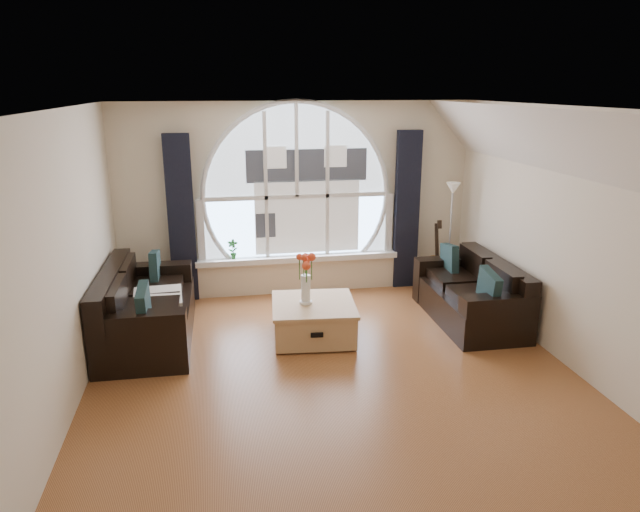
{
  "coord_description": "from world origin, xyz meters",
  "views": [
    {
      "loc": [
        -1.13,
        -5.24,
        2.9
      ],
      "look_at": [
        0.0,
        0.9,
        1.05
      ],
      "focal_mm": 32.43,
      "sensor_mm": 36.0,
      "label": 1
    }
  ],
  "objects_px": {
    "vase_flowers": "(306,272)",
    "potted_plant": "(233,249)",
    "sofa_left": "(147,308)",
    "guitar": "(435,254)",
    "floor_lamp": "(450,238)",
    "coffee_chest": "(314,319)",
    "sofa_right": "(470,291)"
  },
  "relations": [
    {
      "from": "guitar",
      "to": "coffee_chest",
      "type": "bearing_deg",
      "value": -145.56
    },
    {
      "from": "vase_flowers",
      "to": "potted_plant",
      "type": "xyz_separation_m",
      "value": [
        -0.78,
        1.6,
        -0.13
      ]
    },
    {
      "from": "sofa_left",
      "to": "floor_lamp",
      "type": "xyz_separation_m",
      "value": [
        4.12,
        0.95,
        0.4
      ]
    },
    {
      "from": "floor_lamp",
      "to": "sofa_left",
      "type": "bearing_deg",
      "value": -166.95
    },
    {
      "from": "sofa_right",
      "to": "floor_lamp",
      "type": "relative_size",
      "value": 1.11
    },
    {
      "from": "floor_lamp",
      "to": "guitar",
      "type": "relative_size",
      "value": 1.51
    },
    {
      "from": "potted_plant",
      "to": "guitar",
      "type": "bearing_deg",
      "value": -4.39
    },
    {
      "from": "floor_lamp",
      "to": "potted_plant",
      "type": "distance_m",
      "value": 3.09
    },
    {
      "from": "vase_flowers",
      "to": "floor_lamp",
      "type": "relative_size",
      "value": 0.44
    },
    {
      "from": "sofa_left",
      "to": "guitar",
      "type": "xyz_separation_m",
      "value": [
        3.97,
        1.1,
        0.13
      ]
    },
    {
      "from": "coffee_chest",
      "to": "potted_plant",
      "type": "xyz_separation_m",
      "value": [
        -0.87,
        1.61,
        0.45
      ]
    },
    {
      "from": "sofa_left",
      "to": "vase_flowers",
      "type": "bearing_deg",
      "value": -7.91
    },
    {
      "from": "sofa_left",
      "to": "potted_plant",
      "type": "height_order",
      "value": "sofa_left"
    },
    {
      "from": "guitar",
      "to": "potted_plant",
      "type": "bearing_deg",
      "value": 175.81
    },
    {
      "from": "vase_flowers",
      "to": "potted_plant",
      "type": "relative_size",
      "value": 2.5
    },
    {
      "from": "sofa_right",
      "to": "vase_flowers",
      "type": "relative_size",
      "value": 2.53
    },
    {
      "from": "floor_lamp",
      "to": "sofa_right",
      "type": "bearing_deg",
      "value": -98.04
    },
    {
      "from": "sofa_right",
      "to": "coffee_chest",
      "type": "distance_m",
      "value": 2.06
    },
    {
      "from": "sofa_right",
      "to": "guitar",
      "type": "bearing_deg",
      "value": 90.65
    },
    {
      "from": "sofa_left",
      "to": "floor_lamp",
      "type": "distance_m",
      "value": 4.25
    },
    {
      "from": "sofa_left",
      "to": "guitar",
      "type": "distance_m",
      "value": 4.12
    },
    {
      "from": "coffee_chest",
      "to": "potted_plant",
      "type": "distance_m",
      "value": 1.89
    },
    {
      "from": "sofa_left",
      "to": "coffee_chest",
      "type": "relative_size",
      "value": 2.02
    },
    {
      "from": "coffee_chest",
      "to": "floor_lamp",
      "type": "xyz_separation_m",
      "value": [
        2.2,
        1.24,
        0.56
      ]
    },
    {
      "from": "coffee_chest",
      "to": "guitar",
      "type": "height_order",
      "value": "guitar"
    },
    {
      "from": "coffee_chest",
      "to": "guitar",
      "type": "bearing_deg",
      "value": 39.46
    },
    {
      "from": "sofa_left",
      "to": "coffee_chest",
      "type": "xyz_separation_m",
      "value": [
        1.92,
        -0.29,
        -0.16
      ]
    },
    {
      "from": "sofa_left",
      "to": "sofa_right",
      "type": "height_order",
      "value": "sofa_left"
    },
    {
      "from": "sofa_right",
      "to": "coffee_chest",
      "type": "relative_size",
      "value": 1.83
    },
    {
      "from": "vase_flowers",
      "to": "guitar",
      "type": "relative_size",
      "value": 0.66
    },
    {
      "from": "sofa_left",
      "to": "coffee_chest",
      "type": "distance_m",
      "value": 1.95
    },
    {
      "from": "guitar",
      "to": "potted_plant",
      "type": "distance_m",
      "value": 2.93
    }
  ]
}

